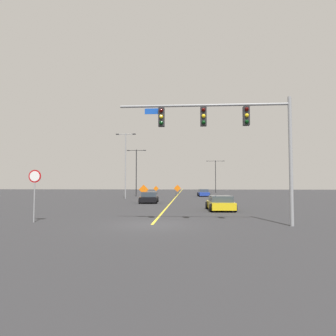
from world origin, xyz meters
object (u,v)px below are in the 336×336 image
street_lamp_mid_left (126,161)px  car_black_passing (149,198)px  construction_sign_median_far (156,189)px  stop_sign (35,185)px  street_lamp_far_right (136,169)px  traffic_signal_assembly (229,128)px  car_blue_mid (203,193)px  construction_sign_right_lane (177,189)px  car_yellow_approaching (220,203)px  street_lamp_far_left (215,173)px  construction_sign_median_near (144,190)px

street_lamp_mid_left → car_black_passing: (4.65, -8.43, -5.02)m
construction_sign_median_far → stop_sign: bearing=-93.2°
stop_sign → construction_sign_median_far: 44.41m
stop_sign → street_lamp_far_right: bearing=90.1°
traffic_signal_assembly → car_black_passing: (-6.88, 18.32, -4.78)m
construction_sign_median_far → street_lamp_far_right: bearing=-104.4°
car_black_passing → car_blue_mid: size_ratio=0.99×
street_lamp_far_right → construction_sign_right_lane: size_ratio=4.08×
street_lamp_mid_left → street_lamp_far_right: street_lamp_mid_left is taller
street_lamp_far_right → car_black_passing: bearing=-75.0°
street_lamp_mid_left → construction_sign_right_lane: size_ratio=4.81×
street_lamp_far_right → car_yellow_approaching: bearing=-65.7°
street_lamp_far_right → construction_sign_right_lane: (7.23, 1.87, -3.60)m
street_lamp_mid_left → car_yellow_approaching: size_ratio=2.33×
stop_sign → car_yellow_approaching: 14.61m
street_lamp_mid_left → traffic_signal_assembly: bearing=-66.7°
stop_sign → car_black_passing: 18.40m
construction_sign_median_far → construction_sign_right_lane: size_ratio=0.86×
car_yellow_approaching → street_lamp_far_left: bearing=85.1°
traffic_signal_assembly → construction_sign_right_lane: bearing=96.4°
street_lamp_far_left → car_blue_mid: size_ratio=1.82×
traffic_signal_assembly → car_yellow_approaching: bearing=87.1°
stop_sign → street_lamp_far_left: size_ratio=0.39×
traffic_signal_assembly → stop_sign: (-11.38, 0.55, -3.21)m
street_lamp_far_left → construction_sign_right_lane: size_ratio=3.89×
car_black_passing → car_blue_mid: (7.34, 17.54, -0.01)m
traffic_signal_assembly → stop_sign: bearing=177.2°
construction_sign_median_far → street_lamp_mid_left: bearing=-98.2°
traffic_signal_assembly → street_lamp_far_right: street_lamp_far_right is taller
construction_sign_median_near → construction_sign_median_far: bearing=91.6°
traffic_signal_assembly → street_lamp_far_right: (-11.42, 35.24, -0.50)m
stop_sign → car_blue_mid: stop_sign is taller
car_yellow_approaching → car_black_passing: car_black_passing is taller
street_lamp_mid_left → construction_sign_right_lane: street_lamp_mid_left is taller
street_lamp_far_left → car_yellow_approaching: (-4.06, -47.43, -4.16)m
street_lamp_far_right → car_blue_mid: size_ratio=1.91×
stop_sign → construction_sign_right_lane: bearing=78.9°
stop_sign → street_lamp_mid_left: 26.43m
street_lamp_far_left → construction_sign_right_lane: street_lamp_far_left is taller
street_lamp_far_right → car_yellow_approaching: size_ratio=1.98×
stop_sign → construction_sign_median_far: size_ratio=1.77×
construction_sign_median_far → construction_sign_median_near: bearing=-88.4°
construction_sign_right_lane → traffic_signal_assembly: bearing=-83.6°
stop_sign → car_black_passing: stop_sign is taller
stop_sign → car_black_passing: size_ratio=0.72×
street_lamp_far_right → car_blue_mid: bearing=3.0°
car_yellow_approaching → car_black_passing: bearing=128.1°
stop_sign → car_black_passing: bearing=75.8°
street_lamp_far_left → car_yellow_approaching: size_ratio=1.89×
street_lamp_far_left → car_black_passing: (-11.39, -38.08, -4.16)m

